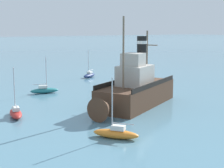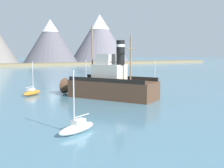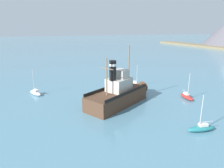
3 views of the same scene
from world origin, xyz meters
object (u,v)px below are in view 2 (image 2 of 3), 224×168
at_px(sailboat_white, 77,127).
at_px(sailboat_red, 84,85).
at_px(old_tugboat, 109,85).
at_px(sailboat_yellow, 123,80).
at_px(sailboat_orange, 32,92).
at_px(sailboat_teal, 154,85).

bearing_deg(sailboat_white, sailboat_red, 64.35).
bearing_deg(old_tugboat, sailboat_yellow, 52.68).
bearing_deg(sailboat_red, sailboat_orange, -154.60).
distance_m(old_tugboat, sailboat_red, 12.99).
relative_size(sailboat_teal, sailboat_white, 1.00).
xyz_separation_m(sailboat_teal, sailboat_orange, (-21.15, 1.67, 0.00)).
relative_size(sailboat_teal, sailboat_yellow, 1.00).
bearing_deg(old_tugboat, sailboat_red, 80.44).
distance_m(sailboat_teal, sailboat_red, 12.45).
height_order(sailboat_white, sailboat_orange, same).
relative_size(old_tugboat, sailboat_red, 2.90).
height_order(old_tugboat, sailboat_yellow, old_tugboat).
bearing_deg(sailboat_yellow, sailboat_orange, -156.28).
relative_size(sailboat_white, sailboat_orange, 1.00).
bearing_deg(sailboat_red, sailboat_yellow, 22.03).
xyz_separation_m(sailboat_orange, sailboat_red, (10.69, 5.08, 0.00)).
bearing_deg(sailboat_orange, old_tugboat, -41.88).
relative_size(sailboat_white, sailboat_red, 1.00).
xyz_separation_m(old_tugboat, sailboat_orange, (-8.54, 7.66, -1.40)).
distance_m(old_tugboat, sailboat_orange, 11.56).
relative_size(old_tugboat, sailboat_orange, 2.90).
bearing_deg(old_tugboat, sailboat_teal, 25.42).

